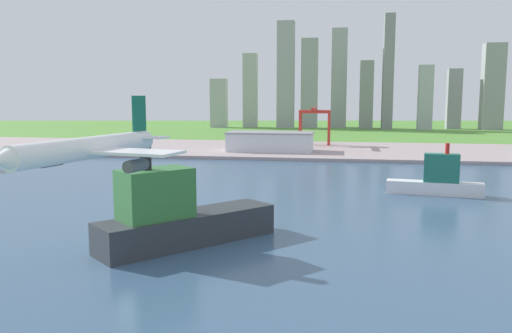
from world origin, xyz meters
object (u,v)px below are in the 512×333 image
at_px(container_barge, 178,217).
at_px(port_crane_red, 315,117).
at_px(warehouse_main, 270,141).
at_px(airplane_landing, 87,149).
at_px(ferry_boat, 437,180).

bearing_deg(container_barge, port_crane_red, 85.92).
height_order(container_barge, port_crane_red, port_crane_red).
distance_m(container_barge, warehouse_main, 264.74).
xyz_separation_m(airplane_landing, port_crane_red, (17.45, 389.90, -9.43)).
bearing_deg(warehouse_main, container_barge, -88.12).
bearing_deg(airplane_landing, ferry_boat, 62.46).
relative_size(container_barge, ferry_boat, 1.21).
bearing_deg(port_crane_red, container_barge, -94.08).
bearing_deg(airplane_landing, container_barge, 94.79).
distance_m(port_crane_red, warehouse_main, 68.83).
height_order(airplane_landing, container_barge, airplane_landing).
xyz_separation_m(ferry_boat, warehouse_main, (-102.27, 162.70, 3.02)).
height_order(airplane_landing, warehouse_main, airplane_landing).
relative_size(airplane_landing, ferry_boat, 0.91).
height_order(container_barge, ferry_boat, container_barge).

